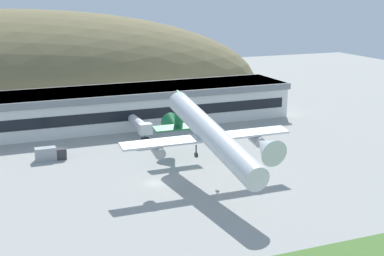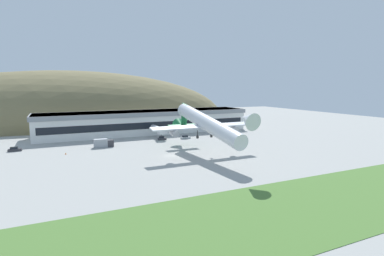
{
  "view_description": "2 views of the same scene",
  "coord_description": "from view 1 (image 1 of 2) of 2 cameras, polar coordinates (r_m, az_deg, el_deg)",
  "views": [
    {
      "loc": [
        -31.96,
        -101.73,
        39.81
      ],
      "look_at": [
        7.79,
        -2.17,
        11.87
      ],
      "focal_mm": 50.0,
      "sensor_mm": 36.0,
      "label": 1
    },
    {
      "loc": [
        -34.95,
        -91.89,
        23.2
      ],
      "look_at": [
        7.56,
        -0.57,
        9.05
      ],
      "focal_mm": 28.0,
      "sensor_mm": 36.0,
      "label": 2
    }
  ],
  "objects": [
    {
      "name": "hill_backdrop",
      "position": [
        217.01,
        -19.73,
        3.17
      ],
      "size": [
        214.44,
        89.16,
        65.62
      ],
      "primitive_type": "ellipsoid",
      "color": "olive",
      "rests_on": "ground_plane"
    },
    {
      "name": "service_car_1",
      "position": [
        142.54,
        -4.97,
        -1.39
      ],
      "size": [
        3.72,
        1.93,
        1.58
      ],
      "color": "#333338",
      "rests_on": "ground_plane"
    },
    {
      "name": "fuel_truck",
      "position": [
        132.52,
        -14.91,
        -2.69
      ],
      "size": [
        7.28,
        2.43,
        3.21
      ],
      "color": "#333338",
      "rests_on": "ground_plane"
    },
    {
      "name": "ground_plane",
      "position": [
        113.83,
        -4.07,
        -5.9
      ],
      "size": [
        372.16,
        372.16,
        0.0
      ],
      "primitive_type": "plane",
      "color": "#9E9E99"
    },
    {
      "name": "service_car_2",
      "position": [
        144.13,
        -0.83,
        -1.16
      ],
      "size": [
        4.31,
        1.99,
        1.56
      ],
      "color": "#999EA3",
      "rests_on": "ground_plane"
    },
    {
      "name": "cargo_airplane",
      "position": [
        109.97,
        1.9,
        -0.69
      ],
      "size": [
        37.18,
        51.35,
        12.6
      ],
      "color": "silver"
    },
    {
      "name": "jetway_0",
      "position": [
        146.12,
        -5.55,
        0.35
      ],
      "size": [
        3.38,
        14.0,
        5.43
      ],
      "color": "silver",
      "rests_on": "ground_plane"
    },
    {
      "name": "terminal_building",
      "position": [
        162.07,
        -7.31,
        2.52
      ],
      "size": [
        103.51,
        20.54,
        10.97
      ],
      "color": "white",
      "rests_on": "ground_plane"
    }
  ]
}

